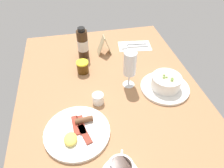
% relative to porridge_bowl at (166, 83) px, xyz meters
% --- Properties ---
extents(ground_plane, '(1.10, 0.84, 0.03)m').
position_rel_porridge_bowl_xyz_m(ground_plane, '(0.06, 0.25, -0.05)').
color(ground_plane, '#A8754C').
extents(porridge_bowl, '(0.23, 0.23, 0.08)m').
position_rel_porridge_bowl_xyz_m(porridge_bowl, '(0.00, 0.00, 0.00)').
color(porridge_bowl, white).
rests_on(porridge_bowl, ground_plane).
extents(cutlery_setting, '(0.14, 0.20, 0.01)m').
position_rel_porridge_bowl_xyz_m(cutlery_setting, '(0.39, 0.04, -0.03)').
color(cutlery_setting, white).
rests_on(cutlery_setting, ground_plane).
extents(creamer_jug, '(0.05, 0.06, 0.05)m').
position_rel_porridge_bowl_xyz_m(creamer_jug, '(-0.02, 0.32, -0.01)').
color(creamer_jug, white).
rests_on(creamer_jug, ground_plane).
extents(wine_glass, '(0.06, 0.06, 0.18)m').
position_rel_porridge_bowl_xyz_m(wine_glass, '(0.06, 0.16, 0.08)').
color(wine_glass, white).
rests_on(wine_glass, ground_plane).
extents(jam_jar, '(0.06, 0.06, 0.06)m').
position_rel_porridge_bowl_xyz_m(jam_jar, '(0.20, 0.36, -0.00)').
color(jam_jar, '#4E2E0B').
rests_on(jam_jar, ground_plane).
extents(sauce_bottle_brown, '(0.06, 0.06, 0.18)m').
position_rel_porridge_bowl_xyz_m(sauce_bottle_brown, '(0.34, 0.34, 0.05)').
color(sauce_bottle_brown, '#382314').
rests_on(sauce_bottle_brown, ground_plane).
extents(breakfast_plate, '(0.25, 0.25, 0.04)m').
position_rel_porridge_bowl_xyz_m(breakfast_plate, '(-0.17, 0.42, -0.02)').
color(breakfast_plate, white).
rests_on(breakfast_plate, ground_plane).
extents(menu_card, '(0.05, 0.08, 0.11)m').
position_rel_porridge_bowl_xyz_m(menu_card, '(0.35, 0.22, 0.02)').
color(menu_card, tan).
rests_on(menu_card, ground_plane).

